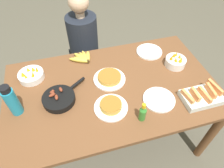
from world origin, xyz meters
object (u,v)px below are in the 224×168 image
at_px(empty_plate_far_left, 159,100).
at_px(water_bottle, 12,101).
at_px(fruit_bowl_citrus, 175,62).
at_px(skillet, 59,98).
at_px(frittata_plate_center, 111,106).
at_px(melon_tray, 202,96).
at_px(frittata_plate_side, 110,78).
at_px(hot_sauce_bottle, 143,113).
at_px(fruit_bowl_mango, 31,75).
at_px(banana_bunch, 83,58).
at_px(person_figure, 85,56).
at_px(empty_plate_near_front, 149,52).

distance_m(empty_plate_far_left, water_bottle, 1.03).
height_order(empty_plate_far_left, fruit_bowl_citrus, fruit_bowl_citrus).
bearing_deg(skillet, frittata_plate_center, -61.23).
height_order(melon_tray, skillet, melon_tray).
bearing_deg(skillet, frittata_plate_side, -20.66).
bearing_deg(fruit_bowl_citrus, frittata_plate_side, -178.32).
bearing_deg(frittata_plate_side, hot_sauce_bottle, -74.49).
distance_m(empty_plate_far_left, fruit_bowl_citrus, 0.44).
bearing_deg(fruit_bowl_citrus, fruit_bowl_mango, 171.66).
height_order(banana_bunch, fruit_bowl_mango, fruit_bowl_mango).
height_order(banana_bunch, empty_plate_far_left, banana_bunch).
distance_m(fruit_bowl_citrus, hot_sauce_bottle, 0.65).
xyz_separation_m(banana_bunch, water_bottle, (-0.54, -0.43, 0.10)).
bearing_deg(empty_plate_far_left, banana_bunch, 127.15).
bearing_deg(hot_sauce_bottle, person_figure, 101.18).
relative_size(water_bottle, hot_sauce_bottle, 1.61).
relative_size(frittata_plate_side, empty_plate_far_left, 1.09).
bearing_deg(frittata_plate_side, fruit_bowl_mango, 162.33).
relative_size(banana_bunch, person_figure, 0.17).
relative_size(water_bottle, person_figure, 0.21).
height_order(banana_bunch, person_figure, person_figure).
xyz_separation_m(frittata_plate_center, empty_plate_far_left, (0.36, -0.03, -0.02)).
xyz_separation_m(frittata_plate_center, frittata_plate_side, (0.07, 0.28, -0.00)).
bearing_deg(water_bottle, frittata_plate_center, -13.38).
relative_size(frittata_plate_side, fruit_bowl_citrus, 1.50).
xyz_separation_m(banana_bunch, frittata_plate_side, (0.16, -0.31, 0.00)).
xyz_separation_m(empty_plate_near_front, empty_plate_far_left, (-0.15, -0.54, 0.00)).
height_order(banana_bunch, empty_plate_near_front, banana_bunch).
distance_m(empty_plate_near_front, fruit_bowl_citrus, 0.27).
relative_size(frittata_plate_side, water_bottle, 1.00).
bearing_deg(empty_plate_near_front, fruit_bowl_mango, -177.44).
height_order(frittata_plate_side, water_bottle, water_bottle).
relative_size(melon_tray, empty_plate_near_front, 1.21).
bearing_deg(empty_plate_far_left, empty_plate_near_front, 74.31).
xyz_separation_m(melon_tray, empty_plate_near_front, (-0.15, 0.62, -0.03)).
relative_size(frittata_plate_side, person_figure, 0.21).
height_order(frittata_plate_center, fruit_bowl_mango, fruit_bowl_mango).
bearing_deg(fruit_bowl_mango, empty_plate_far_left, -28.74).
xyz_separation_m(empty_plate_near_front, fruit_bowl_mango, (-1.06, -0.05, 0.02)).
bearing_deg(empty_plate_near_front, empty_plate_far_left, -105.69).
bearing_deg(water_bottle, person_figure, 52.80).
bearing_deg(frittata_plate_side, banana_bunch, 118.14).
relative_size(empty_plate_near_front, water_bottle, 0.91).
relative_size(fruit_bowl_citrus, water_bottle, 0.67).
height_order(frittata_plate_center, person_figure, person_figure).
height_order(empty_plate_near_front, empty_plate_far_left, same).
relative_size(empty_plate_far_left, water_bottle, 0.92).
height_order(banana_bunch, skillet, skillet).
height_order(fruit_bowl_citrus, person_figure, person_figure).
bearing_deg(person_figure, empty_plate_far_left, -67.89).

